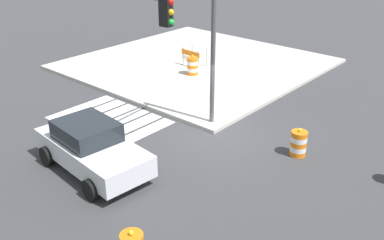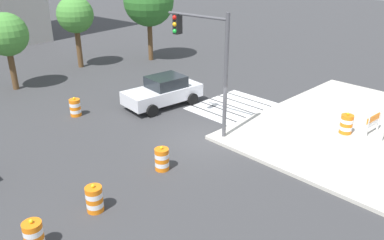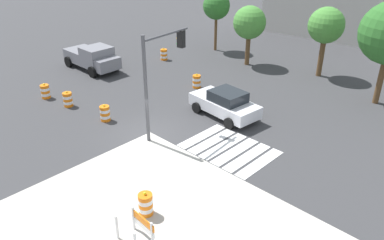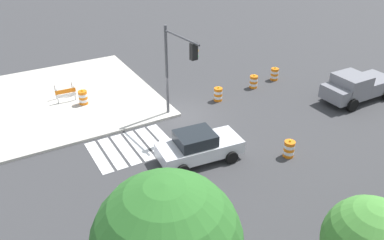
{
  "view_description": "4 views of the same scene",
  "coord_description": "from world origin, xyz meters",
  "px_view_note": "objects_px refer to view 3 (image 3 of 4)",
  "views": [
    {
      "loc": [
        -9.11,
        11.73,
        7.59
      ],
      "look_at": [
        0.45,
        0.75,
        0.73
      ],
      "focal_mm": 41.05,
      "sensor_mm": 36.0,
      "label": 1
    },
    {
      "loc": [
        -11.71,
        -11.03,
        7.95
      ],
      "look_at": [
        -0.33,
        0.51,
        0.89
      ],
      "focal_mm": 36.66,
      "sensor_mm": 36.0,
      "label": 2
    },
    {
      "loc": [
        14.09,
        -11.37,
        10.08
      ],
      "look_at": [
        1.77,
        1.41,
        1.0
      ],
      "focal_mm": 35.73,
      "sensor_mm": 36.0,
      "label": 3
    },
    {
      "loc": [
        9.93,
        18.81,
        11.74
      ],
      "look_at": [
        0.22,
        1.75,
        0.63
      ],
      "focal_mm": 36.56,
      "sensor_mm": 36.0,
      "label": 4
    }
  ],
  "objects_px": {
    "traffic_barrel_crosswalk_end": "(105,113)",
    "traffic_barrel_far_curb": "(197,81)",
    "pickup_truck": "(93,58)",
    "sports_car": "(225,103)",
    "traffic_barrel_median_far": "(68,99)",
    "street_tree_streetside_mid": "(326,26)",
    "traffic_barrel_on_sidewalk": "(146,204)",
    "traffic_barrel_near_corner": "(164,55)",
    "street_tree_streetside_far": "(249,23)",
    "traffic_barrel_median_near": "(45,91)",
    "street_tree_streetside_near": "(216,6)",
    "construction_barricade": "(139,226)",
    "traffic_light_pole": "(161,65)"
  },
  "relations": [
    {
      "from": "traffic_barrel_crosswalk_end",
      "to": "traffic_barrel_far_curb",
      "type": "distance_m",
      "value": 7.31
    },
    {
      "from": "pickup_truck",
      "to": "traffic_barrel_crosswalk_end",
      "type": "distance_m",
      "value": 9.1
    },
    {
      "from": "sports_car",
      "to": "traffic_barrel_median_far",
      "type": "relative_size",
      "value": 4.37
    },
    {
      "from": "sports_car",
      "to": "street_tree_streetside_mid",
      "type": "relative_size",
      "value": 0.88
    },
    {
      "from": "traffic_barrel_on_sidewalk",
      "to": "traffic_barrel_near_corner",
      "type": "bearing_deg",
      "value": 135.65
    },
    {
      "from": "traffic_barrel_crosswalk_end",
      "to": "street_tree_streetside_far",
      "type": "xyz_separation_m",
      "value": [
        -0.14,
        13.75,
        2.89
      ]
    },
    {
      "from": "traffic_barrel_median_near",
      "to": "traffic_barrel_far_curb",
      "type": "relative_size",
      "value": 1.0
    },
    {
      "from": "traffic_barrel_median_near",
      "to": "traffic_barrel_far_curb",
      "type": "bearing_deg",
      "value": 54.19
    },
    {
      "from": "street_tree_streetside_near",
      "to": "traffic_barrel_median_near",
      "type": "bearing_deg",
      "value": -93.28
    },
    {
      "from": "traffic_barrel_crosswalk_end",
      "to": "traffic_barrel_on_sidewalk",
      "type": "distance_m",
      "value": 8.8
    },
    {
      "from": "traffic_barrel_median_near",
      "to": "traffic_barrel_far_curb",
      "type": "height_order",
      "value": "same"
    },
    {
      "from": "traffic_barrel_median_near",
      "to": "street_tree_streetside_far",
      "type": "relative_size",
      "value": 0.22
    },
    {
      "from": "traffic_barrel_median_far",
      "to": "construction_barricade",
      "type": "distance_m",
      "value": 12.88
    },
    {
      "from": "sports_car",
      "to": "construction_barricade",
      "type": "relative_size",
      "value": 3.43
    },
    {
      "from": "traffic_barrel_median_near",
      "to": "traffic_barrel_median_far",
      "type": "xyz_separation_m",
      "value": [
        2.2,
        0.35,
        0.0
      ]
    },
    {
      "from": "sports_car",
      "to": "traffic_light_pole",
      "type": "relative_size",
      "value": 0.81
    },
    {
      "from": "traffic_light_pole",
      "to": "traffic_barrel_median_far",
      "type": "bearing_deg",
      "value": -166.39
    },
    {
      "from": "sports_car",
      "to": "traffic_barrel_median_far",
      "type": "distance_m",
      "value": 9.74
    },
    {
      "from": "traffic_barrel_median_near",
      "to": "traffic_barrel_median_far",
      "type": "height_order",
      "value": "same"
    },
    {
      "from": "street_tree_streetside_near",
      "to": "street_tree_streetside_mid",
      "type": "height_order",
      "value": "street_tree_streetside_near"
    },
    {
      "from": "pickup_truck",
      "to": "street_tree_streetside_mid",
      "type": "xyz_separation_m",
      "value": [
        13.23,
        10.94,
        2.75
      ]
    },
    {
      "from": "sports_car",
      "to": "traffic_barrel_far_curb",
      "type": "distance_m",
      "value": 4.73
    },
    {
      "from": "traffic_light_pole",
      "to": "street_tree_streetside_near",
      "type": "distance_m",
      "value": 16.06
    },
    {
      "from": "construction_barricade",
      "to": "traffic_light_pole",
      "type": "height_order",
      "value": "traffic_light_pole"
    },
    {
      "from": "traffic_barrel_median_far",
      "to": "street_tree_streetside_far",
      "type": "height_order",
      "value": "street_tree_streetside_far"
    },
    {
      "from": "traffic_barrel_median_far",
      "to": "traffic_barrel_far_curb",
      "type": "height_order",
      "value": "same"
    },
    {
      "from": "sports_car",
      "to": "street_tree_streetside_far",
      "type": "height_order",
      "value": "street_tree_streetside_far"
    },
    {
      "from": "sports_car",
      "to": "traffic_barrel_median_far",
      "type": "bearing_deg",
      "value": -144.2
    },
    {
      "from": "traffic_barrel_crosswalk_end",
      "to": "traffic_barrel_far_curb",
      "type": "relative_size",
      "value": 1.0
    },
    {
      "from": "traffic_barrel_crosswalk_end",
      "to": "traffic_light_pole",
      "type": "distance_m",
      "value": 5.15
    },
    {
      "from": "traffic_barrel_near_corner",
      "to": "traffic_barrel_on_sidewalk",
      "type": "bearing_deg",
      "value": -44.35
    },
    {
      "from": "traffic_barrel_median_near",
      "to": "pickup_truck",
      "type": "bearing_deg",
      "value": 114.62
    },
    {
      "from": "traffic_barrel_on_sidewalk",
      "to": "street_tree_streetside_far",
      "type": "bearing_deg",
      "value": 115.08
    },
    {
      "from": "sports_car",
      "to": "traffic_barrel_median_far",
      "type": "height_order",
      "value": "sports_car"
    },
    {
      "from": "pickup_truck",
      "to": "street_tree_streetside_far",
      "type": "bearing_deg",
      "value": 50.09
    },
    {
      "from": "pickup_truck",
      "to": "sports_car",
      "type": "bearing_deg",
      "value": 3.57
    },
    {
      "from": "traffic_barrel_crosswalk_end",
      "to": "traffic_light_pole",
      "type": "height_order",
      "value": "traffic_light_pole"
    },
    {
      "from": "traffic_barrel_median_near",
      "to": "street_tree_streetside_near",
      "type": "relative_size",
      "value": 0.2
    },
    {
      "from": "sports_car",
      "to": "traffic_barrel_near_corner",
      "type": "xyz_separation_m",
      "value": [
        -10.43,
        4.66,
        -0.36
      ]
    },
    {
      "from": "traffic_barrel_median_far",
      "to": "traffic_barrel_far_curb",
      "type": "relative_size",
      "value": 1.0
    },
    {
      "from": "traffic_barrel_median_far",
      "to": "street_tree_streetside_far",
      "type": "xyz_separation_m",
      "value": [
        3.17,
        14.22,
        2.89
      ]
    },
    {
      "from": "traffic_light_pole",
      "to": "street_tree_streetside_mid",
      "type": "relative_size",
      "value": 1.09
    },
    {
      "from": "traffic_barrel_crosswalk_end",
      "to": "traffic_barrel_median_far",
      "type": "distance_m",
      "value": 3.34
    },
    {
      "from": "traffic_barrel_median_far",
      "to": "street_tree_streetside_near",
      "type": "bearing_deg",
      "value": 94.79
    },
    {
      "from": "construction_barricade",
      "to": "street_tree_streetside_far",
      "type": "height_order",
      "value": "street_tree_streetside_far"
    },
    {
      "from": "traffic_barrel_near_corner",
      "to": "street_tree_streetside_near",
      "type": "distance_m",
      "value": 6.28
    },
    {
      "from": "traffic_light_pole",
      "to": "street_tree_streetside_far",
      "type": "height_order",
      "value": "traffic_light_pole"
    },
    {
      "from": "sports_car",
      "to": "traffic_barrel_far_curb",
      "type": "xyz_separation_m",
      "value": [
        -4.24,
        2.08,
        -0.36
      ]
    },
    {
      "from": "traffic_barrel_crosswalk_end",
      "to": "traffic_barrel_on_sidewalk",
      "type": "xyz_separation_m",
      "value": [
        8.0,
        -3.65,
        0.15
      ]
    },
    {
      "from": "traffic_barrel_on_sidewalk",
      "to": "street_tree_streetside_far",
      "type": "relative_size",
      "value": 0.22
    }
  ]
}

